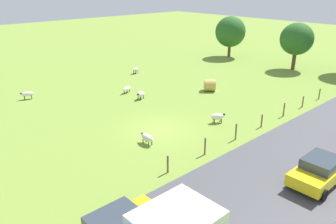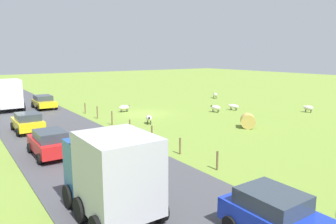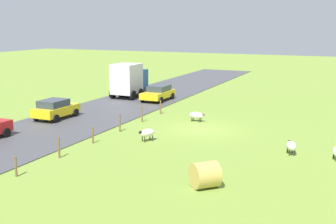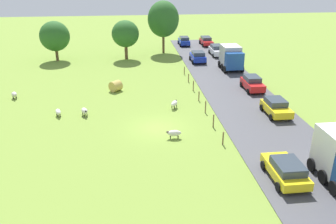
% 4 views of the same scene
% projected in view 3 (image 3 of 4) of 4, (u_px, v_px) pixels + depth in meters
% --- Properties ---
extents(ground_plane, '(160.00, 160.00, 0.00)m').
position_uv_depth(ground_plane, '(202.00, 129.00, 31.42)').
color(ground_plane, olive).
extents(road_strip, '(8.00, 80.00, 0.06)m').
position_uv_depth(road_strip, '(86.00, 117.00, 35.47)').
color(road_strip, '#47474C').
rests_on(road_strip, ground_plane).
extents(sheep_0, '(1.31, 0.57, 0.76)m').
position_uv_depth(sheep_0, '(197.00, 115.00, 33.86)').
color(sheep_0, silver).
rests_on(sheep_0, ground_plane).
extents(sheep_1, '(1.00, 1.23, 0.82)m').
position_uv_depth(sheep_1, '(147.00, 133.00, 28.18)').
color(sheep_1, silver).
rests_on(sheep_1, ground_plane).
extents(sheep_4, '(0.90, 1.23, 0.79)m').
position_uv_depth(sheep_4, '(291.00, 146.00, 25.35)').
color(sheep_4, silver).
rests_on(sheep_4, ground_plane).
extents(hay_bale_0, '(1.71, 1.70, 1.23)m').
position_uv_depth(hay_bale_0, '(205.00, 175.00, 20.16)').
color(hay_bale_0, tan).
rests_on(hay_bale_0, ground_plane).
extents(fence_post_0, '(0.12, 0.12, 1.16)m').
position_uv_depth(fence_post_0, '(161.00, 107.00, 36.80)').
color(fence_post_0, brown).
rests_on(fence_post_0, ground_plane).
extents(fence_post_1, '(0.12, 0.12, 1.23)m').
position_uv_depth(fence_post_1, '(142.00, 114.00, 33.75)').
color(fence_post_1, brown).
rests_on(fence_post_1, ground_plane).
extents(fence_post_2, '(0.12, 0.12, 1.27)m').
position_uv_depth(fence_post_2, '(120.00, 123.00, 30.71)').
color(fence_post_2, brown).
rests_on(fence_post_2, ground_plane).
extents(fence_post_3, '(0.12, 0.12, 1.08)m').
position_uv_depth(fence_post_3, '(93.00, 135.00, 27.69)').
color(fence_post_3, brown).
rests_on(fence_post_3, ground_plane).
extents(fence_post_4, '(0.12, 0.12, 1.22)m').
position_uv_depth(fence_post_4, '(59.00, 148.00, 24.64)').
color(fence_post_4, brown).
rests_on(fence_post_4, ground_plane).
extents(fence_post_5, '(0.12, 0.12, 1.07)m').
position_uv_depth(fence_post_5, '(16.00, 166.00, 21.62)').
color(fence_post_5, brown).
rests_on(fence_post_5, ground_plane).
extents(truck_1, '(2.64, 4.04, 3.49)m').
position_uv_depth(truck_1, '(129.00, 80.00, 44.53)').
color(truck_1, '#1E4C99').
rests_on(truck_1, road_strip).
extents(car_1, '(2.20, 4.15, 1.49)m').
position_uv_depth(car_1, '(158.00, 93.00, 42.87)').
color(car_1, yellow).
rests_on(car_1, road_strip).
extents(car_2, '(2.16, 3.88, 1.57)m').
position_uv_depth(car_2, '(55.00, 109.00, 34.60)').
color(car_2, yellow).
rests_on(car_2, road_strip).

